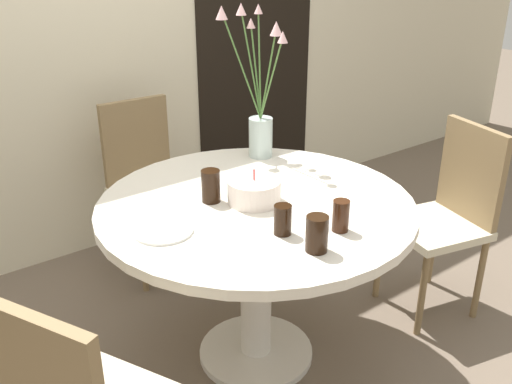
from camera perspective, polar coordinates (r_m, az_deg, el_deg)
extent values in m
plane|color=#6B5B4C|center=(2.66, 0.00, -15.88)|extent=(16.00, 16.00, 0.00)
cube|color=beige|center=(3.29, -15.47, 16.11)|extent=(8.00, 0.05, 2.60)
cube|color=black|center=(3.82, 0.04, 13.74)|extent=(0.90, 0.01, 2.05)
cylinder|color=silver|center=(2.26, 0.00, -1.39)|extent=(1.26, 1.26, 0.04)
cylinder|color=silver|center=(2.44, 0.00, -9.13)|extent=(0.13, 0.13, 0.69)
cylinder|color=silver|center=(2.65, 0.00, -15.63)|extent=(0.50, 0.50, 0.03)
cube|color=beige|center=(3.11, -10.12, -0.22)|extent=(0.41, 0.41, 0.04)
cube|color=olive|center=(3.17, -11.93, 5.00)|extent=(0.38, 0.04, 0.46)
cylinder|color=olive|center=(3.01, -11.22, -6.17)|extent=(0.03, 0.03, 0.43)
cylinder|color=olive|center=(3.15, -5.64, -4.41)|extent=(0.03, 0.03, 0.43)
cylinder|color=olive|center=(3.29, -13.80, -3.69)|extent=(0.03, 0.03, 0.43)
cylinder|color=olive|center=(3.41, -8.58, -2.19)|extent=(0.03, 0.03, 0.43)
cube|color=beige|center=(2.85, 17.36, -3.33)|extent=(0.48, 0.48, 0.04)
cube|color=olive|center=(2.87, 20.76, 1.85)|extent=(0.12, 0.38, 0.46)
cylinder|color=olive|center=(2.98, 12.20, -6.66)|extent=(0.03, 0.03, 0.43)
cylinder|color=olive|center=(2.75, 16.27, -9.87)|extent=(0.03, 0.03, 0.43)
cylinder|color=olive|center=(3.17, 17.26, -5.24)|extent=(0.03, 0.03, 0.43)
cylinder|color=olive|center=(2.96, 21.45, -8.09)|extent=(0.03, 0.03, 0.43)
cylinder|color=white|center=(2.23, -0.19, 0.10)|extent=(0.21, 0.21, 0.09)
cylinder|color=#E54C4C|center=(2.20, -0.20, 1.74)|extent=(0.01, 0.01, 0.04)
cylinder|color=#B2C6C1|center=(2.69, 0.47, 5.49)|extent=(0.11, 0.11, 0.19)
cylinder|color=#4C7538|center=(2.65, -1.45, 12.43)|extent=(0.10, 0.17, 0.47)
cone|color=beige|center=(2.65, -3.47, 17.48)|extent=(0.05, 0.05, 0.06)
cylinder|color=#4C7538|center=(2.67, -0.50, 12.65)|extent=(0.02, 0.17, 0.47)
cone|color=beige|center=(2.70, -1.51, 17.83)|extent=(0.05, 0.05, 0.05)
cylinder|color=#4C7538|center=(2.65, 0.36, 12.61)|extent=(0.05, 0.08, 0.48)
cone|color=beige|center=(2.65, 0.24, 17.86)|extent=(0.04, 0.04, 0.04)
cylinder|color=#4C7538|center=(2.55, 1.52, 11.15)|extent=(0.02, 0.17, 0.39)
cone|color=beige|center=(2.45, 2.69, 15.23)|extent=(0.04, 0.04, 0.05)
cylinder|color=#4C7538|center=(2.60, 1.23, 11.62)|extent=(0.04, 0.07, 0.41)
cone|color=beige|center=(2.55, 2.04, 16.04)|extent=(0.06, 0.06, 0.06)
cylinder|color=#4C7538|center=(2.67, -0.01, 12.00)|extent=(0.04, 0.13, 0.42)
cone|color=beige|center=(2.70, -0.51, 16.55)|extent=(0.04, 0.04, 0.05)
cylinder|color=white|center=(2.05, -9.27, -3.81)|extent=(0.22, 0.22, 0.01)
cylinder|color=black|center=(2.23, -4.54, 0.60)|extent=(0.07, 0.07, 0.13)
cylinder|color=black|center=(1.99, 2.69, -2.79)|extent=(0.06, 0.06, 0.11)
cylinder|color=black|center=(1.89, 6.11, -4.17)|extent=(0.08, 0.08, 0.13)
cylinder|color=#33190C|center=(2.03, 8.48, -2.37)|extent=(0.06, 0.06, 0.12)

